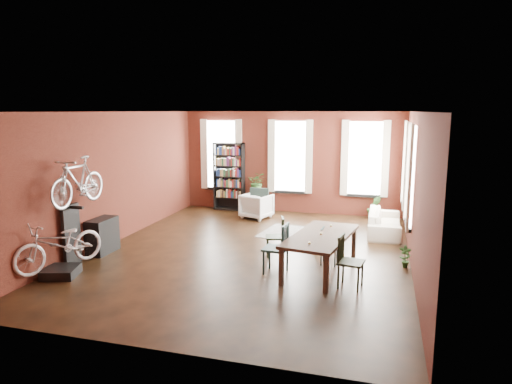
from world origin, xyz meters
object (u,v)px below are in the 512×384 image
(dining_chair_c, at_px, (351,262))
(plant_stand, at_px, (256,202))
(bike_trainer, at_px, (61,272))
(dining_chair_b, at_px, (275,237))
(console_table, at_px, (102,236))
(dining_table, at_px, (321,253))
(white_armchair, at_px, (257,205))
(dining_chair_a, at_px, (276,248))
(dining_chair_d, at_px, (329,247))
(bicycle_floor, at_px, (58,222))
(cream_sofa, at_px, (385,218))
(bookshelf, at_px, (229,176))

(dining_chair_c, distance_m, plant_stand, 6.67)
(bike_trainer, bearing_deg, dining_chair_c, 10.00)
(dining_chair_b, xyz_separation_m, console_table, (-3.86, -0.85, -0.04))
(dining_table, xyz_separation_m, white_armchair, (-2.51, 4.15, 0.03))
(dining_chair_c, distance_m, console_table, 5.67)
(bike_trainer, height_order, plant_stand, plant_stand)
(dining_chair_a, xyz_separation_m, plant_stand, (-1.90, 5.35, -0.18))
(dining_chair_d, height_order, console_table, console_table)
(white_armchair, xyz_separation_m, bicycle_floor, (-2.35, -5.82, 0.69))
(plant_stand, height_order, bicycle_floor, bicycle_floor)
(dining_table, distance_m, cream_sofa, 3.61)
(dining_table, bearing_deg, dining_chair_b, 156.36)
(bike_trainer, relative_size, plant_stand, 0.95)
(dining_chair_b, xyz_separation_m, dining_chair_c, (1.77, -1.44, 0.05))
(console_table, bearing_deg, dining_chair_c, -6.05)
(dining_chair_a, height_order, console_table, dining_chair_a)
(dining_chair_a, height_order, white_armchair, dining_chair_a)
(dining_chair_c, bearing_deg, bicycle_floor, 108.80)
(dining_chair_d, bearing_deg, console_table, 99.68)
(bike_trainer, bearing_deg, white_armchair, 67.83)
(dining_chair_d, relative_size, white_armchair, 0.95)
(dining_chair_b, bearing_deg, white_armchair, -174.90)
(dining_table, distance_m, plant_stand, 5.73)
(dining_chair_c, distance_m, bookshelf, 7.28)
(dining_chair_d, bearing_deg, dining_table, 168.89)
(bike_trainer, xyz_separation_m, bicycle_floor, (0.02, 0.00, 1.01))
(dining_chair_d, xyz_separation_m, bike_trainer, (-5.00, -2.16, -0.30))
(dining_table, distance_m, dining_chair_c, 0.96)
(bike_trainer, bearing_deg, dining_chair_b, 32.76)
(dining_chair_c, bearing_deg, bike_trainer, 108.80)
(bicycle_floor, bearing_deg, cream_sofa, 59.70)
(dining_chair_a, height_order, cream_sofa, dining_chair_a)
(cream_sofa, bearing_deg, bike_trainer, 129.63)
(white_armchair, xyz_separation_m, cream_sofa, (3.75, -0.76, -0.00))
(console_table, distance_m, bicycle_floor, 1.72)
(cream_sofa, bearing_deg, dining_chair_d, 158.91)
(white_armchair, xyz_separation_m, console_table, (-2.48, -4.26, -0.01))
(dining_chair_b, distance_m, white_armchair, 3.68)
(dining_table, relative_size, dining_chair_c, 2.32)
(dining_chair_d, distance_m, bicycle_floor, 5.48)
(bicycle_floor, bearing_deg, dining_chair_b, 52.86)
(dining_chair_d, relative_size, plant_stand, 1.19)
(dining_chair_a, relative_size, bookshelf, 0.46)
(dining_chair_d, height_order, bookshelf, bookshelf)
(dining_chair_d, xyz_separation_m, plant_stand, (-2.88, 4.53, -0.06))
(bicycle_floor, bearing_deg, plant_stand, 92.60)
(console_table, bearing_deg, cream_sofa, 29.33)
(dining_chair_d, bearing_deg, dining_chair_b, 81.60)
(cream_sofa, bearing_deg, bookshelf, 71.05)
(bicycle_floor, bearing_deg, dining_chair_c, 29.99)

